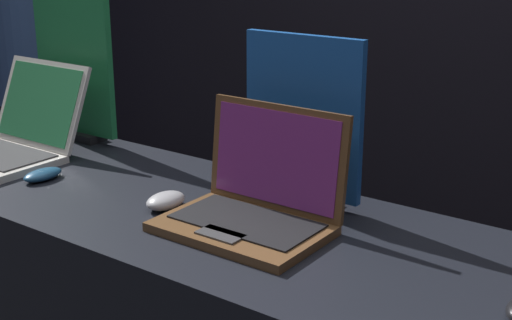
{
  "coord_description": "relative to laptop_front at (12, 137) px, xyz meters",
  "views": [
    {
      "loc": [
        0.85,
        -0.86,
        1.49
      ],
      "look_at": [
        0.0,
        0.3,
        1.03
      ],
      "focal_mm": 50.0,
      "sensor_mm": 36.0,
      "label": 1
    }
  ],
  "objects": [
    {
      "name": "person_bystander",
      "position": [
        -0.77,
        0.65,
        -0.04
      ],
      "size": [
        0.33,
        0.33,
        1.72
      ],
      "color": "#282833",
      "rests_on": "ground_plane"
    },
    {
      "name": "mouse_front",
      "position": [
        0.23,
        -0.08,
        -0.05
      ],
      "size": [
        0.06,
        0.11,
        0.03
      ],
      "color": "navy",
      "rests_on": "display_counter"
    },
    {
      "name": "laptop_middle",
      "position": [
        0.85,
        0.0,
        -0.0
      ],
      "size": [
        0.35,
        0.27,
        0.25
      ],
      "color": "brown",
      "rests_on": "display_counter"
    },
    {
      "name": "promo_stand_middle",
      "position": [
        0.85,
        0.19,
        0.13
      ],
      "size": [
        0.31,
        0.07,
        0.4
      ],
      "color": "black",
      "rests_on": "display_counter"
    },
    {
      "name": "promo_stand_front",
      "position": [
        0.0,
        0.24,
        0.19
      ],
      "size": [
        0.32,
        0.07,
        0.51
      ],
      "color": "black",
      "rests_on": "display_counter"
    },
    {
      "name": "laptop_front",
      "position": [
        0.0,
        0.0,
        0.0
      ],
      "size": [
        0.34,
        0.36,
        0.26
      ],
      "color": "silver",
      "rests_on": "display_counter"
    },
    {
      "name": "mouse_middle",
      "position": [
        0.62,
        -0.03,
        -0.04
      ],
      "size": [
        0.07,
        0.1,
        0.04
      ],
      "color": "#B2B2B7",
      "rests_on": "display_counter"
    }
  ]
}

